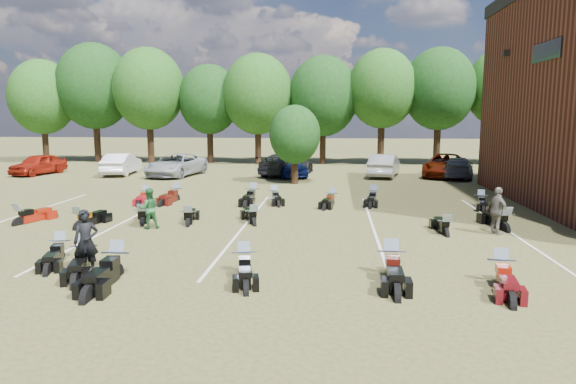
# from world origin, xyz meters

# --- Properties ---
(ground) EXTENTS (160.00, 160.00, 0.00)m
(ground) POSITION_xyz_m (0.00, 0.00, 0.00)
(ground) COLOR brown
(ground) RESTS_ON ground
(car_0) EXTENTS (2.71, 4.71, 1.51)m
(car_0) POSITION_xyz_m (-20.96, 18.86, 0.75)
(car_0) COLOR maroon
(car_0) RESTS_ON ground
(car_1) EXTENTS (2.11, 4.91, 1.57)m
(car_1) POSITION_xyz_m (-14.90, 19.35, 0.79)
(car_1) COLOR silver
(car_1) RESTS_ON ground
(car_2) EXTENTS (3.63, 6.07, 1.58)m
(car_2) POSITION_xyz_m (-10.70, 18.89, 0.79)
(car_2) COLOR #979C9F
(car_2) RESTS_ON ground
(car_3) EXTENTS (4.15, 5.92, 1.59)m
(car_3) POSITION_xyz_m (-2.94, 19.89, 0.80)
(car_3) COLOR black
(car_3) RESTS_ON ground
(car_4) EXTENTS (3.62, 5.04, 1.59)m
(car_4) POSITION_xyz_m (-2.85, 19.31, 0.80)
(car_4) COLOR #0B1853
(car_4) RESTS_ON ground
(car_5) EXTENTS (2.72, 5.12, 1.60)m
(car_5) POSITION_xyz_m (3.97, 19.77, 0.80)
(car_5) COLOR #A6A6A2
(car_5) RESTS_ON ground
(car_6) EXTENTS (4.27, 6.30, 1.60)m
(car_6) POSITION_xyz_m (8.27, 20.14, 0.80)
(car_6) COLOR #551204
(car_6) RESTS_ON ground
(car_7) EXTENTS (3.08, 5.20, 1.41)m
(car_7) POSITION_xyz_m (8.94, 19.38, 0.71)
(car_7) COLOR #353439
(car_7) RESTS_ON ground
(person_black) EXTENTS (0.76, 0.63, 1.77)m
(person_black) POSITION_xyz_m (-6.22, -3.50, 0.89)
(person_black) COLOR black
(person_black) RESTS_ON ground
(person_green) EXTENTS (0.93, 0.84, 1.56)m
(person_green) POSITION_xyz_m (-6.53, 2.12, 0.78)
(person_green) COLOR #235E2D
(person_green) RESTS_ON ground
(person_grey) EXTENTS (0.85, 1.10, 1.74)m
(person_grey) POSITION_xyz_m (6.36, 2.27, 0.87)
(person_grey) COLOR #635D55
(person_grey) RESTS_ON ground
(motorcycle_1) EXTENTS (1.41, 2.44, 1.30)m
(motorcycle_1) POSITION_xyz_m (-6.54, -2.99, 0.00)
(motorcycle_1) COLOR black
(motorcycle_1) RESTS_ON ground
(motorcycle_2) EXTENTS (1.22, 2.18, 1.16)m
(motorcycle_2) POSITION_xyz_m (-7.70, -2.23, 0.00)
(motorcycle_2) COLOR black
(motorcycle_2) RESTS_ON ground
(motorcycle_3) EXTENTS (0.88, 2.49, 1.37)m
(motorcycle_3) POSITION_xyz_m (-5.30, -3.74, 0.00)
(motorcycle_3) COLOR black
(motorcycle_3) RESTS_ON ground
(motorcycle_4) EXTENTS (1.10, 2.26, 1.21)m
(motorcycle_4) POSITION_xyz_m (-1.94, -3.11, 0.00)
(motorcycle_4) COLOR black
(motorcycle_4) RESTS_ON ground
(motorcycle_5) EXTENTS (0.85, 2.49, 1.38)m
(motorcycle_5) POSITION_xyz_m (2.03, -2.95, 0.00)
(motorcycle_5) COLOR black
(motorcycle_5) RESTS_ON ground
(motorcycle_6) EXTENTS (1.05, 2.35, 1.26)m
(motorcycle_6) POSITION_xyz_m (4.77, -3.36, 0.00)
(motorcycle_6) COLOR #4E0B10
(motorcycle_6) RESTS_ON ground
(motorcycle_7) EXTENTS (1.35, 2.29, 1.21)m
(motorcycle_7) POSITION_xyz_m (-11.88, 2.27, 0.00)
(motorcycle_7) COLOR maroon
(motorcycle_7) RESTS_ON ground
(motorcycle_8) EXTENTS (1.14, 2.31, 1.23)m
(motorcycle_8) POSITION_xyz_m (-9.17, 1.81, 0.00)
(motorcycle_8) COLOR black
(motorcycle_8) RESTS_ON ground
(motorcycle_9) EXTENTS (1.20, 2.26, 1.20)m
(motorcycle_9) POSITION_xyz_m (-7.03, 2.71, 0.00)
(motorcycle_9) COLOR black
(motorcycle_9) RESTS_ON ground
(motorcycle_10) EXTENTS (0.99, 2.16, 1.16)m
(motorcycle_10) POSITION_xyz_m (-5.19, 2.72, 0.00)
(motorcycle_10) COLOR black
(motorcycle_10) RESTS_ON ground
(motorcycle_11) EXTENTS (1.33, 2.22, 1.18)m
(motorcycle_11) POSITION_xyz_m (-2.66, 3.07, 0.00)
(motorcycle_11) COLOR black
(motorcycle_11) RESTS_ON ground
(motorcycle_12) EXTENTS (0.72, 2.04, 1.13)m
(motorcycle_12) POSITION_xyz_m (4.51, 1.91, 0.00)
(motorcycle_12) COLOR black
(motorcycle_12) RESTS_ON ground
(motorcycle_13) EXTENTS (1.11, 2.43, 1.30)m
(motorcycle_13) POSITION_xyz_m (6.86, 2.85, 0.00)
(motorcycle_13) COLOR black
(motorcycle_13) RESTS_ON ground
(motorcycle_14) EXTENTS (1.01, 2.35, 1.27)m
(motorcycle_14) POSITION_xyz_m (-7.48, 8.49, 0.00)
(motorcycle_14) COLOR #440D09
(motorcycle_14) RESTS_ON ground
(motorcycle_15) EXTENTS (0.90, 2.08, 1.12)m
(motorcycle_15) POSITION_xyz_m (-8.92, 8.12, 0.00)
(motorcycle_15) COLOR maroon
(motorcycle_15) RESTS_ON ground
(motorcycle_16) EXTENTS (0.85, 2.38, 1.31)m
(motorcycle_16) POSITION_xyz_m (-3.57, 8.59, 0.00)
(motorcycle_16) COLOR black
(motorcycle_16) RESTS_ON ground
(motorcycle_17) EXTENTS (1.09, 2.15, 1.15)m
(motorcycle_17) POSITION_xyz_m (0.39, 8.05, 0.00)
(motorcycle_17) COLOR black
(motorcycle_17) RESTS_ON ground
(motorcycle_18) EXTENTS (1.14, 2.17, 1.16)m
(motorcycle_18) POSITION_xyz_m (-2.49, 8.69, 0.00)
(motorcycle_18) COLOR black
(motorcycle_18) RESTS_ON ground
(motorcycle_19) EXTENTS (1.04, 2.28, 1.23)m
(motorcycle_19) POSITION_xyz_m (2.43, 8.79, 0.00)
(motorcycle_19) COLOR black
(motorcycle_19) RESTS_ON ground
(motorcycle_20) EXTENTS (1.01, 2.08, 1.11)m
(motorcycle_20) POSITION_xyz_m (7.41, 8.10, 0.00)
(motorcycle_20) COLOR black
(motorcycle_20) RESTS_ON ground
(tree_line) EXTENTS (56.00, 6.00, 9.79)m
(tree_line) POSITION_xyz_m (-1.00, 29.00, 6.31)
(tree_line) COLOR black
(tree_line) RESTS_ON ground
(young_tree_midfield) EXTENTS (3.20, 3.20, 4.70)m
(young_tree_midfield) POSITION_xyz_m (-2.00, 15.50, 3.09)
(young_tree_midfield) COLOR black
(young_tree_midfield) RESTS_ON ground
(parking_lines) EXTENTS (20.10, 14.00, 0.01)m
(parking_lines) POSITION_xyz_m (-3.00, 3.00, 0.01)
(parking_lines) COLOR silver
(parking_lines) RESTS_ON ground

